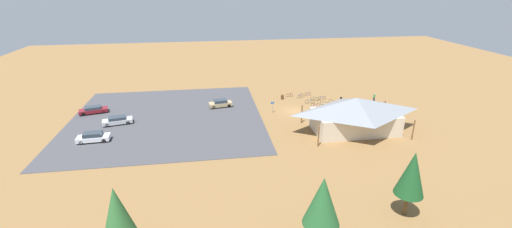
% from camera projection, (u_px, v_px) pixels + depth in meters
% --- Properties ---
extents(ground, '(160.00, 160.00, 0.00)m').
position_uv_depth(ground, '(294.00, 111.00, 61.36)').
color(ground, olive).
rests_on(ground, ground).
extents(parking_lot_asphalt, '(32.47, 32.10, 0.05)m').
position_uv_depth(parking_lot_asphalt, '(167.00, 118.00, 58.09)').
color(parking_lot_asphalt, '#424247').
rests_on(parking_lot_asphalt, ground).
extents(bike_pavilion, '(14.98, 8.98, 5.52)m').
position_uv_depth(bike_pavilion, '(355.00, 113.00, 51.99)').
color(bike_pavilion, beige).
rests_on(bike_pavilion, ground).
extents(trash_bin, '(0.60, 0.60, 0.90)m').
position_uv_depth(trash_bin, '(282.00, 97.00, 67.21)').
color(trash_bin, brown).
rests_on(trash_bin, ground).
extents(lot_sign, '(0.56, 0.08, 2.20)m').
position_uv_depth(lot_sign, '(272.00, 105.00, 59.92)').
color(lot_sign, '#99999E').
rests_on(lot_sign, ground).
extents(pine_mideast, '(3.05, 3.05, 7.98)m').
position_uv_depth(pine_mideast, '(118.00, 217.00, 25.50)').
color(pine_mideast, brown).
rests_on(pine_mideast, ground).
extents(pine_midwest, '(2.85, 2.85, 7.09)m').
position_uv_depth(pine_midwest, '(412.00, 174.00, 32.37)').
color(pine_midwest, brown).
rests_on(pine_midwest, ground).
extents(pine_west, '(3.22, 3.22, 7.22)m').
position_uv_depth(pine_west, '(322.00, 202.00, 28.04)').
color(pine_west, brown).
rests_on(pine_west, ground).
extents(bicycle_blue_back_row, '(1.71, 0.48, 0.77)m').
position_uv_depth(bicycle_blue_back_row, '(322.00, 98.00, 67.04)').
color(bicycle_blue_back_row, black).
rests_on(bicycle_blue_back_row, ground).
extents(bicycle_purple_yard_center, '(1.66, 0.67, 0.79)m').
position_uv_depth(bicycle_purple_yard_center, '(308.00, 94.00, 69.34)').
color(bicycle_purple_yard_center, black).
rests_on(bicycle_purple_yard_center, ground).
extents(bicycle_teal_near_sign, '(1.83, 0.48, 0.87)m').
position_uv_depth(bicycle_teal_near_sign, '(310.00, 101.00, 64.97)').
color(bicycle_teal_near_sign, black).
rests_on(bicycle_teal_near_sign, ground).
extents(bicycle_silver_trailside, '(1.08, 1.48, 0.84)m').
position_uv_depth(bicycle_silver_trailside, '(332.00, 102.00, 64.59)').
color(bicycle_silver_trailside, black).
rests_on(bicycle_silver_trailside, ground).
extents(bicycle_yellow_edge_south, '(1.28, 1.21, 0.91)m').
position_uv_depth(bicycle_yellow_edge_south, '(365.00, 111.00, 60.32)').
color(bicycle_yellow_edge_south, black).
rests_on(bicycle_yellow_edge_south, ground).
extents(bicycle_black_near_porch, '(0.66, 1.75, 0.92)m').
position_uv_depth(bicycle_black_near_porch, '(381.00, 104.00, 63.48)').
color(bicycle_black_near_porch, black).
rests_on(bicycle_black_near_porch, ground).
extents(bicycle_green_lone_east, '(1.62, 0.80, 0.86)m').
position_uv_depth(bicycle_green_lone_east, '(315.00, 99.00, 66.45)').
color(bicycle_green_lone_east, black).
rests_on(bicycle_green_lone_east, ground).
extents(bicycle_red_yard_left, '(1.63, 0.66, 0.88)m').
position_uv_depth(bicycle_red_yard_left, '(289.00, 95.00, 68.65)').
color(bicycle_red_yard_left, black).
rests_on(bicycle_red_yard_left, ground).
extents(bicycle_orange_mid_cluster, '(1.65, 0.48, 0.78)m').
position_uv_depth(bicycle_orange_mid_cluster, '(393.00, 111.00, 60.38)').
color(bicycle_orange_mid_cluster, black).
rests_on(bicycle_orange_mid_cluster, ground).
extents(bicycle_white_by_bin, '(1.30, 1.14, 0.73)m').
position_uv_depth(bicycle_white_by_bin, '(324.00, 103.00, 63.99)').
color(bicycle_white_by_bin, black).
rests_on(bicycle_white_by_bin, ground).
extents(bicycle_blue_lone_west, '(1.55, 0.94, 0.87)m').
position_uv_depth(bicycle_blue_lone_west, '(300.00, 96.00, 68.09)').
color(bicycle_blue_lone_west, black).
rests_on(bicycle_blue_lone_west, ground).
extents(bicycle_purple_yard_front, '(1.73, 0.48, 0.80)m').
position_uv_depth(bicycle_purple_yard_front, '(315.00, 105.00, 63.15)').
color(bicycle_purple_yard_front, black).
rests_on(bicycle_purple_yard_front, ground).
extents(car_white_aisle_side, '(4.65, 2.04, 1.44)m').
position_uv_depth(car_white_aisle_side, '(93.00, 137.00, 49.22)').
color(car_white_aisle_side, white).
rests_on(car_white_aisle_side, parking_lot_asphalt).
extents(car_silver_by_curb, '(4.95, 2.72, 1.32)m').
position_uv_depth(car_silver_by_curb, '(117.00, 120.00, 55.27)').
color(car_silver_by_curb, '#BCBCC1').
rests_on(car_silver_by_curb, parking_lot_asphalt).
extents(car_tan_back_corner, '(4.47, 2.39, 1.43)m').
position_uv_depth(car_tan_back_corner, '(221.00, 103.00, 62.87)').
color(car_tan_back_corner, tan).
rests_on(car_tan_back_corner, parking_lot_asphalt).
extents(car_maroon_front_row, '(5.04, 2.96, 1.28)m').
position_uv_depth(car_maroon_front_row, '(93.00, 110.00, 59.85)').
color(car_maroon_front_row, maroon).
rests_on(car_maroon_front_row, parking_lot_asphalt).
extents(visitor_by_pavilion, '(0.39, 0.36, 1.69)m').
position_uv_depth(visitor_by_pavilion, '(325.00, 108.00, 60.26)').
color(visitor_by_pavilion, '#2D3347').
rests_on(visitor_by_pavilion, ground).
extents(visitor_crossing_yard, '(0.36, 0.36, 1.75)m').
position_uv_depth(visitor_crossing_yard, '(374.00, 97.00, 65.65)').
color(visitor_crossing_yard, '#2D3347').
rests_on(visitor_crossing_yard, ground).
extents(visitor_near_lot, '(0.37, 0.36, 1.81)m').
position_uv_depth(visitor_near_lot, '(341.00, 100.00, 64.03)').
color(visitor_near_lot, '#2D3347').
rests_on(visitor_near_lot, ground).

